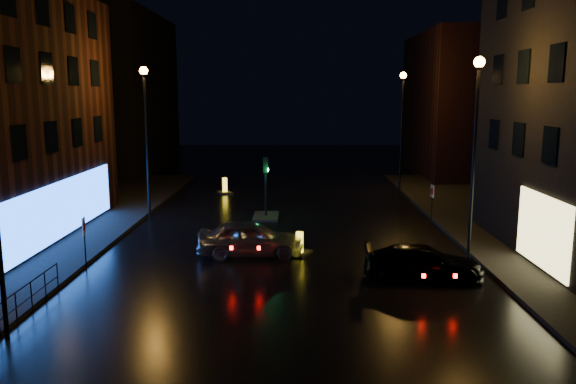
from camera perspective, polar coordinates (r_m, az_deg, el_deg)
name	(u,v)px	position (r m, az deg, el deg)	size (l,w,h in m)	color
ground	(281,312)	(18.37, -0.75, -12.10)	(120.00, 120.00, 0.00)	black
building_far_left	(116,93)	(54.57, -17.05, 9.60)	(8.00, 16.00, 14.00)	black
building_far_right	(464,105)	(51.14, 17.46, 8.47)	(8.00, 14.00, 12.00)	black
street_lamp_lfar	(146,119)	(32.13, -14.26, 7.25)	(0.44, 0.44, 8.37)	black
street_lamp_rnear	(476,127)	(24.20, 18.52, 6.27)	(0.44, 0.44, 8.37)	black
street_lamp_rfar	(402,114)	(39.73, 11.51, 7.80)	(0.44, 0.44, 8.37)	black
traffic_signal	(266,209)	(31.72, -2.26, -1.71)	(1.40, 2.40, 3.45)	black
guard_railing	(15,300)	(19.13, -25.95, -9.86)	(0.05, 6.04, 1.00)	black
silver_hatchback	(251,238)	(24.25, -3.81, -4.71)	(1.82, 4.52, 1.54)	#A2A5A9
dark_sedan	(423,263)	(21.82, 13.58, -6.99)	(1.80, 4.43, 1.29)	black
bollard_near	(300,249)	(24.52, 1.19, -5.86)	(1.18, 1.37, 1.01)	black
bollard_far	(225,190)	(39.73, -6.43, 0.22)	(1.29, 1.49, 1.10)	black
road_sign_left	(84,231)	(23.64, -20.01, -3.72)	(0.15, 0.50, 2.08)	black
road_sign_right	(432,194)	(31.39, 14.44, -0.25)	(0.09, 0.49, 2.03)	black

